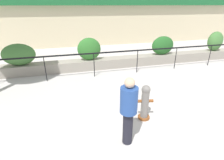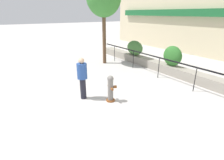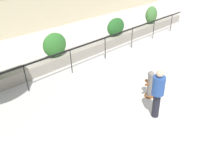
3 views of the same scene
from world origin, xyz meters
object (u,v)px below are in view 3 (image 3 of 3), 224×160
Objects in this scene: hedge_bush_3 at (151,15)px; fire_hydrant at (150,84)px; hedge_bush_1 at (55,45)px; hedge_bush_2 at (116,27)px; pedestrian at (158,91)px.

hedge_bush_3 reaches higher than fire_hydrant.
hedge_bush_3 is at bearing 0.00° from hedge_bush_1.
hedge_bush_2 is 0.75× the size of pedestrian.
hedge_bush_1 is 1.09× the size of fire_hydrant.
pedestrian reaches higher than hedge_bush_2.
hedge_bush_2 is 3.57m from hedge_bush_3.
pedestrian is at bearing -134.95° from fire_hydrant.
hedge_bush_3 reaches higher than hedge_bush_2.
pedestrian reaches higher than fire_hydrant.
pedestrian reaches higher than hedge_bush_1.
hedge_bush_1 is 0.91× the size of hedge_bush_2.
pedestrian reaches higher than hedge_bush_3.
hedge_bush_3 is 9.45m from pedestrian.
hedge_bush_2 is (4.16, 0.00, -0.05)m from hedge_bush_1.
pedestrian is at bearing -126.10° from hedge_bush_2.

